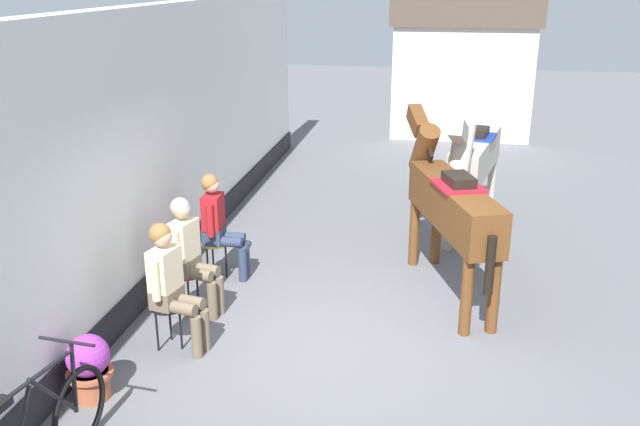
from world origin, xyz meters
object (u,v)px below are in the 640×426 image
object	(u,v)px
seated_visitor_middle	(189,250)
saddled_horse_far	(473,158)
seated_visitor_far	(218,221)
saddled_horse_near	(450,202)
seated_visitor_near	(171,281)
flower_planter_near	(89,366)

from	to	relation	value
seated_visitor_middle	saddled_horse_far	world-z (taller)	saddled_horse_far
seated_visitor_far	saddled_horse_far	world-z (taller)	saddled_horse_far
saddled_horse_near	seated_visitor_near	bearing A→B (deg)	-145.68
saddled_horse_far	flower_planter_near	distance (m)	6.24
seated_visitor_middle	saddled_horse_far	xyz separation A→B (m)	(3.24, 3.24, 0.38)
seated_visitor_near	seated_visitor_middle	bearing A→B (deg)	97.08
seated_visitor_near	seated_visitor_middle	world-z (taller)	same
seated_visitor_middle	flower_planter_near	bearing A→B (deg)	-100.49
seated_visitor_far	saddled_horse_far	size ratio (longest dim) A/B	0.47
seated_visitor_middle	seated_visitor_near	bearing A→B (deg)	-82.92
seated_visitor_far	flower_planter_near	distance (m)	2.85
seated_visitor_near	flower_planter_near	xyz separation A→B (m)	(-0.44, -0.99, -0.44)
seated_visitor_near	saddled_horse_far	size ratio (longest dim) A/B	0.47
seated_visitor_middle	saddled_horse_near	bearing A→B (deg)	20.66
flower_planter_near	seated_visitor_near	bearing A→B (deg)	66.25
seated_visitor_far	saddled_horse_near	size ratio (longest dim) A/B	0.48
saddled_horse_far	saddled_horse_near	bearing A→B (deg)	-99.25
seated_visitor_near	saddled_horse_near	bearing A→B (deg)	34.32
seated_visitor_near	flower_planter_near	distance (m)	1.17
seated_visitor_far	flower_planter_near	bearing A→B (deg)	-97.31
saddled_horse_near	flower_planter_near	distance (m)	4.42
seated_visitor_far	saddled_horse_far	xyz separation A→B (m)	(3.22, 2.26, 0.38)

